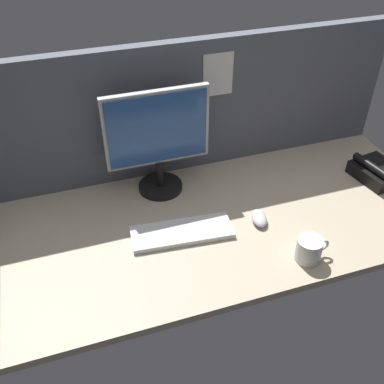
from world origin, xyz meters
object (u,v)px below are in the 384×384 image
(monitor, at_px, (158,138))
(mug_ceramic_white, at_px, (309,249))
(desk_phone, at_px, (377,172))
(keyboard, at_px, (182,232))
(mouse, at_px, (259,218))

(monitor, xyz_separation_m, mug_ceramic_white, (0.38, -0.55, -0.19))
(monitor, bearing_deg, desk_phone, -14.06)
(keyboard, xyz_separation_m, desk_phone, (0.89, 0.08, 0.02))
(mouse, relative_size, mug_ceramic_white, 0.79)
(mouse, bearing_deg, keyboard, -171.84)
(keyboard, bearing_deg, mug_ceramic_white, -28.53)
(keyboard, distance_m, mouse, 0.30)
(monitor, distance_m, mug_ceramic_white, 0.69)
(monitor, bearing_deg, mug_ceramic_white, -55.47)
(keyboard, relative_size, desk_phone, 1.71)
(mouse, bearing_deg, desk_phone, 22.50)
(desk_phone, bearing_deg, mug_ceramic_white, -147.50)
(monitor, height_order, mouse, monitor)
(monitor, relative_size, mug_ceramic_white, 3.58)
(desk_phone, bearing_deg, keyboard, -175.11)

